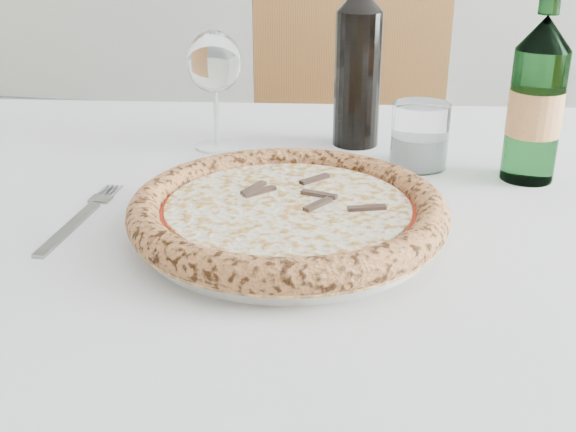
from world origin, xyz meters
name	(u,v)px	position (x,y,z in m)	size (l,w,h in m)	color
dining_table	(302,262)	(-0.13, -0.19, 0.67)	(1.58, 1.04, 0.76)	brown
chair_far	(356,169)	(-0.11, 0.55, 0.53)	(0.54, 0.54, 0.93)	brown
plate	(288,226)	(-0.13, -0.29, 0.76)	(0.30, 0.30, 0.02)	white
pizza	(288,210)	(-0.13, -0.29, 0.78)	(0.33, 0.33, 0.03)	#F3B95B
fork	(79,219)	(-0.36, -0.30, 0.76)	(0.02, 0.20, 0.00)	gray
wine_glass	(214,65)	(-0.27, -0.02, 0.87)	(0.07, 0.07, 0.16)	white
tumbler	(419,140)	(0.01, -0.05, 0.79)	(0.07, 0.07, 0.08)	white
beer_bottle	(536,100)	(0.14, -0.08, 0.86)	(0.07, 0.07, 0.25)	#4E8B58
wine_bottle	(358,65)	(-0.08, 0.03, 0.87)	(0.07, 0.07, 0.27)	black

